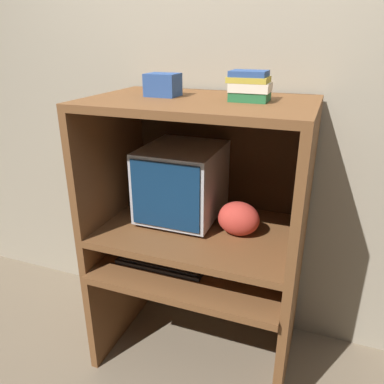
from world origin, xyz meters
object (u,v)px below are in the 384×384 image
Objects in this scene: snack_bag at (238,219)px; storage_box at (163,85)px; keyboard at (161,263)px; book_stack at (250,86)px; mouse at (217,274)px; crt_monitor at (182,182)px.

storage_box is (-0.40, 0.03, 0.62)m from snack_bag.
storage_box reaches higher than keyboard.
book_stack is (0.38, 0.15, 0.88)m from keyboard.
keyboard is 0.30m from mouse.
mouse is (0.30, 0.01, 0.00)m from keyboard.
mouse is 0.29m from snack_bag.
keyboard is 3.15× the size of storage_box.
mouse is at bearing 1.25° from keyboard.
crt_monitor is 0.51m from mouse.
mouse is 0.36× the size of snack_bag.
storage_box is at bearing -136.37° from crt_monitor.
keyboard is 0.46m from snack_bag.
snack_bag is (0.33, -0.09, -0.12)m from crt_monitor.
mouse is at bearing -119.07° from book_stack.
book_stack is (0.08, 0.14, 0.88)m from mouse.
keyboard is at bearing -158.80° from book_stack.
storage_box reaches higher than mouse.
mouse is at bearing -38.59° from crt_monitor.
crt_monitor is at bearing 141.41° from mouse.
book_stack reaches higher than storage_box.
keyboard is 6.27× the size of mouse.
crt_monitor is 0.44m from keyboard.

